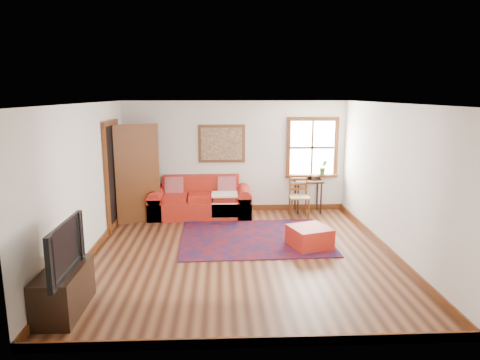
{
  "coord_description": "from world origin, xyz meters",
  "views": [
    {
      "loc": [
        -0.31,
        -6.83,
        2.65
      ],
      "look_at": [
        0.02,
        0.6,
        1.14
      ],
      "focal_mm": 32.0,
      "sensor_mm": 36.0,
      "label": 1
    }
  ],
  "objects_px": {
    "red_leather_sofa": "(201,203)",
    "ladder_back_chair": "(299,195)",
    "red_ottoman": "(310,237)",
    "side_table": "(308,185)",
    "media_cabinet": "(64,290)"
  },
  "relations": [
    {
      "from": "red_leather_sofa",
      "to": "ladder_back_chair",
      "type": "distance_m",
      "value": 2.16
    },
    {
      "from": "red_ottoman",
      "to": "side_table",
      "type": "bearing_deg",
      "value": 60.98
    },
    {
      "from": "side_table",
      "to": "ladder_back_chair",
      "type": "relative_size",
      "value": 0.82
    },
    {
      "from": "ladder_back_chair",
      "to": "media_cabinet",
      "type": "bearing_deg",
      "value": -131.97
    },
    {
      "from": "red_leather_sofa",
      "to": "media_cabinet",
      "type": "distance_m",
      "value": 4.45
    },
    {
      "from": "ladder_back_chair",
      "to": "media_cabinet",
      "type": "xyz_separation_m",
      "value": [
        -3.63,
        -4.04,
        -0.21
      ]
    },
    {
      "from": "side_table",
      "to": "media_cabinet",
      "type": "distance_m",
      "value": 5.89
    },
    {
      "from": "red_leather_sofa",
      "to": "red_ottoman",
      "type": "xyz_separation_m",
      "value": [
        1.99,
        -2.07,
        -0.1
      ]
    },
    {
      "from": "red_leather_sofa",
      "to": "red_ottoman",
      "type": "bearing_deg",
      "value": -46.09
    },
    {
      "from": "red_leather_sofa",
      "to": "side_table",
      "type": "xyz_separation_m",
      "value": [
        2.42,
        0.21,
        0.33
      ]
    },
    {
      "from": "media_cabinet",
      "to": "red_ottoman",
      "type": "bearing_deg",
      "value": 31.35
    },
    {
      "from": "media_cabinet",
      "to": "red_leather_sofa",
      "type": "bearing_deg",
      "value": 70.47
    },
    {
      "from": "red_ottoman",
      "to": "media_cabinet",
      "type": "distance_m",
      "value": 4.08
    },
    {
      "from": "ladder_back_chair",
      "to": "red_leather_sofa",
      "type": "bearing_deg",
      "value": 175.82
    },
    {
      "from": "red_ottoman",
      "to": "side_table",
      "type": "xyz_separation_m",
      "value": [
        0.42,
        2.28,
        0.43
      ]
    }
  ]
}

